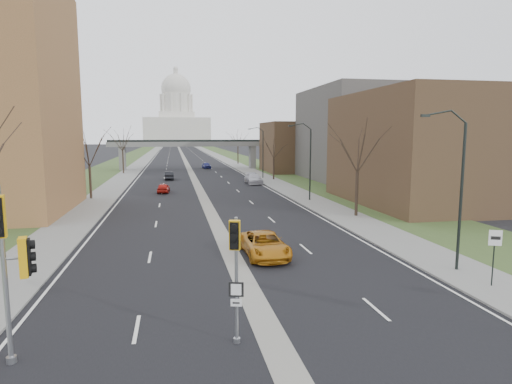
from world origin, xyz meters
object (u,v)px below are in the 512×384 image
object	(u,v)px
car_right_far	(206,165)
car_left_near	(163,188)
signal_pole_median	(235,258)
car_left_far	(169,176)
signal_pole_left	(9,250)
car_right_near	(265,244)
speed_limit_sign	(494,248)
car_right_mid	(253,179)

from	to	relation	value
car_right_far	car_left_near	bearing A→B (deg)	-107.55
signal_pole_median	car_left_far	bearing A→B (deg)	107.46
signal_pole_left	car_right_near	distance (m)	15.51
signal_pole_left	speed_limit_sign	xyz separation A→B (m)	(20.42, 3.29, -1.84)
car_left_far	car_right_near	xyz separation A→B (m)	(6.14, -47.92, 0.05)
signal_pole_median	car_right_near	world-z (taller)	signal_pole_median
signal_pole_median	car_right_far	xyz separation A→B (m)	(5.27, 82.13, -2.54)
speed_limit_sign	car_left_near	world-z (taller)	speed_limit_sign
signal_pole_median	car_right_mid	bearing A→B (deg)	93.51
speed_limit_sign	signal_pole_left	bearing A→B (deg)	-147.85
car_right_near	car_right_mid	world-z (taller)	car_right_mid
signal_pole_left	car_left_near	world-z (taller)	signal_pole_left
signal_pole_left	car_left_near	size ratio (longest dim) A/B	1.62
signal_pole_left	car_right_mid	size ratio (longest dim) A/B	1.09
signal_pole_median	car_left_near	world-z (taller)	signal_pole_median
car_left_near	car_left_far	xyz separation A→B (m)	(0.64, 16.56, 0.06)
signal_pole_median	car_right_mid	world-z (taller)	signal_pole_median
signal_pole_median	car_right_far	distance (m)	82.34
signal_pole_median	car_right_far	world-z (taller)	signal_pole_median
signal_pole_left	speed_limit_sign	world-z (taller)	signal_pole_left
car_left_near	speed_limit_sign	bearing A→B (deg)	117.14
speed_limit_sign	car_left_near	size ratio (longest dim) A/B	0.76
signal_pole_median	speed_limit_sign	xyz separation A→B (m)	(13.22, 3.41, -1.19)
car_left_far	car_right_far	size ratio (longest dim) A/B	1.02
signal_pole_median	car_right_far	size ratio (longest dim) A/B	1.13
signal_pole_median	speed_limit_sign	distance (m)	13.71
car_left_far	signal_pole_left	bearing A→B (deg)	86.23
car_right_far	car_left_far	bearing A→B (deg)	-114.32
car_right_near	car_right_mid	size ratio (longest dim) A/B	0.97
car_left_near	car_right_near	bearing A→B (deg)	106.25
signal_pole_left	car_left_near	distance (m)	42.54
signal_pole_median	car_left_far	world-z (taller)	signal_pole_median
car_left_far	car_right_far	bearing A→B (deg)	-108.48
signal_pole_left	car_right_near	world-z (taller)	signal_pole_left
speed_limit_sign	car_right_near	xyz separation A→B (m)	(-9.82, 7.59, -1.30)
signal_pole_left	speed_limit_sign	distance (m)	20.77
car_right_mid	speed_limit_sign	bearing A→B (deg)	-87.80
car_left_near	car_right_mid	distance (m)	15.61
car_left_near	car_right_mid	xyz separation A→B (m)	(13.42, 7.96, 0.17)
car_left_near	signal_pole_left	bearing A→B (deg)	88.88
car_right_near	car_right_far	bearing A→B (deg)	87.09
speed_limit_sign	car_right_far	world-z (taller)	speed_limit_sign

